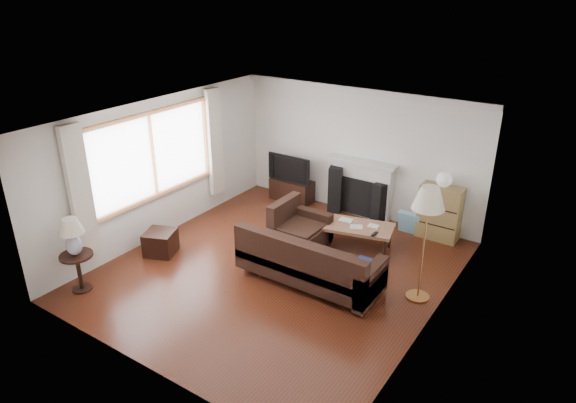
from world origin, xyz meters
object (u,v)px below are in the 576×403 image
Objects in this scene: tv_stand at (292,190)px; bookshelf at (440,213)px; side_table at (79,272)px; floor_lamp at (424,245)px; sectional_sofa at (309,260)px; coffee_table at (358,237)px.

tv_stand is 3.15m from bookshelf.
tv_stand is 4.69m from side_table.
bookshelf is 2.10m from floor_lamp.
sectional_sofa reaches higher than side_table.
bookshelf is at bearing 0.55° from tv_stand.
floor_lamp is at bearing -78.69° from bookshelf.
bookshelf is 0.85× the size of coffee_table.
tv_stand is 4.12m from floor_lamp.
tv_stand is 0.37× the size of sectional_sofa.
coffee_table is 0.66× the size of floor_lamp.
side_table is (-4.32, -2.63, -0.58)m from floor_lamp.
tv_stand is 0.91× the size of bookshelf.
tv_stand is at bearing -179.45° from bookshelf.
sectional_sofa is 1.73m from floor_lamp.
bookshelf is at bearing 49.89° from side_table.
bookshelf is 1.65× the size of side_table.
floor_lamp is (1.42, -0.83, 0.66)m from coffee_table.
bookshelf reaches higher than tv_stand.
bookshelf is (3.14, 0.03, 0.27)m from tv_stand.
coffee_table is (2.13, -1.16, 0.00)m from tv_stand.
sectional_sofa is 1.38m from coffee_table.
floor_lamp is 5.09m from side_table.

